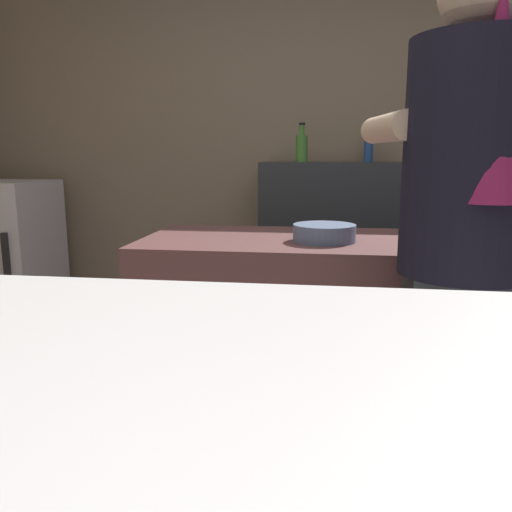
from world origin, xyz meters
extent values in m
cube|color=gray|center=(0.00, 2.20, 1.35)|extent=(5.20, 0.10, 2.70)
cube|color=brown|center=(0.35, 0.62, 0.45)|extent=(2.10, 0.60, 0.90)
cube|color=#313539|center=(0.01, 1.92, 0.58)|extent=(0.88, 0.36, 1.16)
cube|color=white|center=(-2.07, 1.75, 0.52)|extent=(0.56, 0.55, 1.04)
cube|color=#262626|center=(-1.88, 1.46, 0.57)|extent=(0.03, 0.03, 0.38)
cube|color=#2A2F31|center=(0.33, 0.17, 0.44)|extent=(0.28, 0.20, 0.89)
cylinder|color=black|center=(0.33, 0.17, 1.19)|extent=(0.34, 0.34, 0.60)
cone|color=#8C1E4C|center=(0.35, 0.07, 1.34)|extent=(0.18, 0.18, 0.51)
cylinder|color=beige|center=(0.13, 0.29, 1.27)|extent=(0.14, 0.33, 0.08)
cylinder|color=beige|center=(0.47, 0.35, 1.27)|extent=(0.14, 0.33, 0.08)
cylinder|color=slate|center=(-0.04, 0.55, 0.93)|extent=(0.22, 0.22, 0.06)
cylinder|color=#488B35|center=(-0.19, 1.85, 1.24)|extent=(0.07, 0.07, 0.15)
cylinder|color=#488B35|center=(-0.19, 1.85, 1.34)|extent=(0.03, 0.03, 0.06)
cylinder|color=black|center=(-0.19, 1.85, 1.38)|extent=(0.04, 0.04, 0.01)
cylinder|color=#285094|center=(0.21, 2.01, 1.24)|extent=(0.05, 0.05, 0.17)
cylinder|color=#285094|center=(0.21, 2.01, 1.36)|extent=(0.02, 0.02, 0.06)
cylinder|color=silver|center=(0.21, 2.01, 1.40)|extent=(0.03, 0.03, 0.01)
camera|label=1|loc=(-0.04, -1.24, 1.20)|focal=35.99mm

